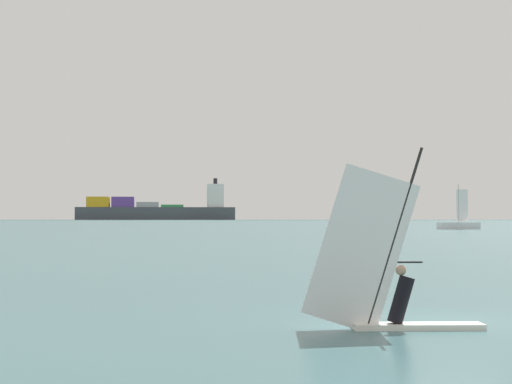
% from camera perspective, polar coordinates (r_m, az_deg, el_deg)
% --- Properties ---
extents(ground_plane, '(4000.00, 4000.00, 0.00)m').
position_cam_1_polar(ground_plane, '(20.41, 11.76, -8.08)').
color(ground_plane, '#386066').
extents(windsurfer, '(3.77, 1.06, 3.88)m').
position_cam_1_polar(windsurfer, '(18.56, 8.56, -5.92)').
color(windsurfer, white).
rests_on(windsurfer, ground_plane).
extents(cargo_ship, '(161.76, 65.60, 42.44)m').
position_cam_1_polar(cargo_ship, '(905.72, -6.50, -1.14)').
color(cargo_ship, '#3F444C').
rests_on(cargo_ship, ground_plane).
extents(distant_headland, '(1047.14, 251.93, 45.09)m').
position_cam_1_polar(distant_headland, '(1366.11, 4.51, -0.80)').
color(distant_headland, '#4C564C').
rests_on(distant_headland, ground_plane).
extents(small_sailboat, '(8.56, 5.48, 8.81)m').
position_cam_1_polar(small_sailboat, '(179.02, 12.89, -2.07)').
color(small_sailboat, white).
rests_on(small_sailboat, ground_plane).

